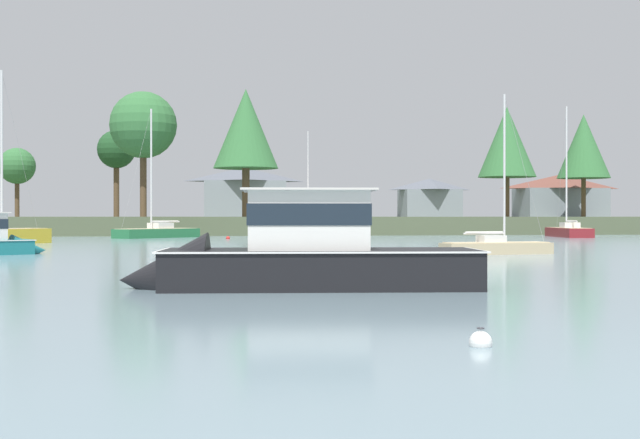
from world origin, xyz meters
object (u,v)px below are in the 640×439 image
at_px(sailboat_green, 157,235).
at_px(mooring_buoy_white, 481,342).
at_px(mooring_buoy_red, 228,238).
at_px(sailboat_maroon, 569,234).
at_px(cruiser_black, 284,265).
at_px(sailboat_sand, 496,251).

xyz_separation_m(sailboat_green, mooring_buoy_white, (9.54, -69.30, -0.20)).
distance_m(sailboat_green, mooring_buoy_red, 8.41).
distance_m(sailboat_maroon, mooring_buoy_red, 34.21).
xyz_separation_m(sailboat_green, mooring_buoy_red, (6.73, -5.05, -0.20)).
height_order(mooring_buoy_white, mooring_buoy_red, mooring_buoy_white).
xyz_separation_m(cruiser_black, mooring_buoy_red, (-0.62, 53.09, -0.60)).
xyz_separation_m(sailboat_maroon, sailboat_green, (-40.81, 2.14, -0.01)).
xyz_separation_m(cruiser_black, sailboat_maroon, (33.47, 56.00, -0.39)).
distance_m(mooring_buoy_white, mooring_buoy_red, 64.31).
relative_size(sailboat_sand, sailboat_green, 0.71).
bearing_deg(sailboat_green, sailboat_sand, -61.36).
distance_m(sailboat_sand, mooring_buoy_red, 35.78).
bearing_deg(sailboat_maroon, cruiser_black, -120.86).
height_order(cruiser_black, sailboat_maroon, sailboat_maroon).
xyz_separation_m(mooring_buoy_white, mooring_buoy_red, (-2.81, 64.25, -0.00)).
height_order(sailboat_sand, sailboat_green, sailboat_green).
distance_m(sailboat_maroon, sailboat_green, 40.87).
bearing_deg(mooring_buoy_white, sailboat_green, 97.84).
bearing_deg(mooring_buoy_red, cruiser_black, -89.33).
distance_m(sailboat_maroon, sailboat_sand, 41.08).
relative_size(cruiser_black, mooring_buoy_white, 24.91).
bearing_deg(cruiser_black, sailboat_sand, 56.40).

